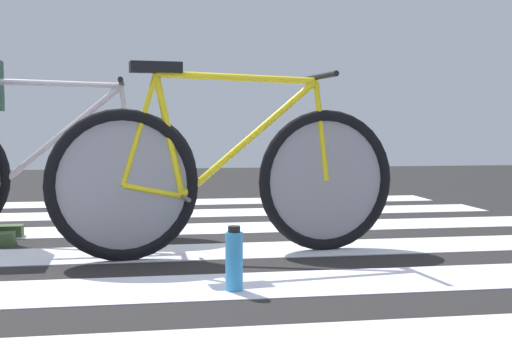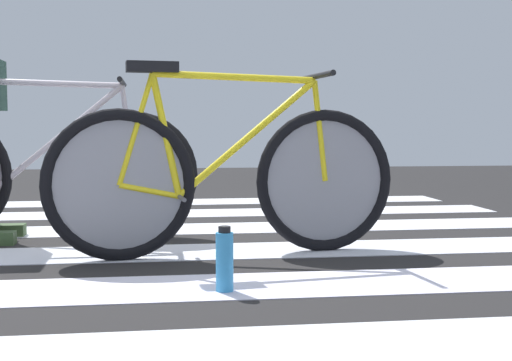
% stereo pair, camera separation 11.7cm
% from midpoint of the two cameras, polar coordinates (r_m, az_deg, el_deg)
% --- Properties ---
extents(ground, '(18.00, 14.00, 0.02)m').
position_cam_midpoint_polar(ground, '(3.37, -9.05, -6.48)').
color(ground, black).
extents(crosswalk_markings, '(5.47, 5.75, 0.00)m').
position_cam_midpoint_polar(crosswalk_markings, '(3.06, -8.37, -7.34)').
color(crosswalk_markings, silver).
rests_on(crosswalk_markings, ground).
extents(bicycle_1_of_2, '(1.73, 0.52, 0.93)m').
position_cam_midpoint_polar(bicycle_1_of_2, '(3.30, -1.59, 0.29)').
color(bicycle_1_of_2, black).
rests_on(bicycle_1_of_2, ground).
extents(bicycle_2_of_2, '(1.74, 0.52, 0.93)m').
position_cam_midpoint_polar(bicycle_2_of_2, '(3.94, -16.85, 0.79)').
color(bicycle_2_of_2, black).
rests_on(bicycle_2_of_2, ground).
extents(water_bottle, '(0.07, 0.07, 0.25)m').
position_cam_midpoint_polar(water_bottle, '(2.61, -1.37, -6.72)').
color(water_bottle, '#3591D1').
rests_on(water_bottle, ground).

